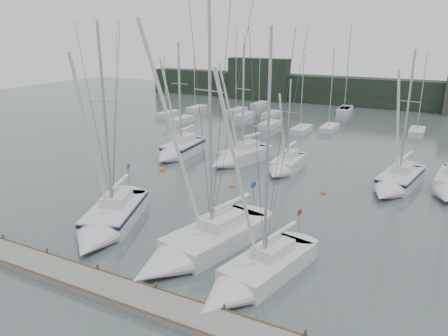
{
  "coord_description": "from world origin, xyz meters",
  "views": [
    {
      "loc": [
        14.27,
        -19.84,
        13.16
      ],
      "look_at": [
        1.23,
        5.0,
        4.28
      ],
      "focal_mm": 35.0,
      "sensor_mm": 36.0,
      "label": 1
    }
  ],
  "objects_px": {
    "sailboat_near_center": "(192,249)",
    "sailboat_near_right": "(249,279)",
    "sailboat_near_left": "(106,224)",
    "buoy_b": "(324,193)",
    "sailboat_mid_b": "(236,158)",
    "buoy_a": "(232,187)",
    "buoy_c": "(162,170)",
    "sailboat_mid_a": "(177,151)",
    "sailboat_mid_d": "(395,184)",
    "sailboat_mid_c": "(284,167)"
  },
  "relations": [
    {
      "from": "buoy_a",
      "to": "buoy_c",
      "type": "xyz_separation_m",
      "value": [
        -8.18,
        1.02,
        0.0
      ]
    },
    {
      "from": "sailboat_near_right",
      "to": "sailboat_mid_b",
      "type": "relative_size",
      "value": 1.14
    },
    {
      "from": "sailboat_near_left",
      "to": "buoy_a",
      "type": "relative_size",
      "value": 31.11
    },
    {
      "from": "sailboat_mid_d",
      "to": "buoy_c",
      "type": "height_order",
      "value": "sailboat_mid_d"
    },
    {
      "from": "sailboat_near_center",
      "to": "buoy_a",
      "type": "distance_m",
      "value": 12.85
    },
    {
      "from": "sailboat_near_right",
      "to": "buoy_a",
      "type": "distance_m",
      "value": 15.74
    },
    {
      "from": "sailboat_near_left",
      "to": "buoy_b",
      "type": "distance_m",
      "value": 18.02
    },
    {
      "from": "sailboat_mid_c",
      "to": "sailboat_mid_d",
      "type": "relative_size",
      "value": 0.76
    },
    {
      "from": "sailboat_mid_b",
      "to": "sailboat_mid_c",
      "type": "height_order",
      "value": "sailboat_mid_b"
    },
    {
      "from": "sailboat_mid_a",
      "to": "buoy_b",
      "type": "bearing_deg",
      "value": -15.92
    },
    {
      "from": "sailboat_near_right",
      "to": "sailboat_mid_c",
      "type": "height_order",
      "value": "sailboat_near_right"
    },
    {
      "from": "sailboat_near_right",
      "to": "buoy_c",
      "type": "distance_m",
      "value": 21.74
    },
    {
      "from": "sailboat_near_right",
      "to": "sailboat_mid_c",
      "type": "bearing_deg",
      "value": 117.17
    },
    {
      "from": "sailboat_mid_a",
      "to": "buoy_a",
      "type": "bearing_deg",
      "value": -35.23
    },
    {
      "from": "sailboat_mid_c",
      "to": "sailboat_near_left",
      "type": "bearing_deg",
      "value": -109.44
    },
    {
      "from": "sailboat_near_center",
      "to": "buoy_a",
      "type": "bearing_deg",
      "value": 118.87
    },
    {
      "from": "sailboat_mid_c",
      "to": "buoy_b",
      "type": "height_order",
      "value": "sailboat_mid_c"
    },
    {
      "from": "sailboat_mid_b",
      "to": "buoy_b",
      "type": "xyz_separation_m",
      "value": [
        10.37,
        -4.22,
        -0.61
      ]
    },
    {
      "from": "buoy_a",
      "to": "buoy_b",
      "type": "bearing_deg",
      "value": 15.78
    },
    {
      "from": "sailboat_mid_d",
      "to": "buoy_c",
      "type": "distance_m",
      "value": 21.5
    },
    {
      "from": "sailboat_near_center",
      "to": "sailboat_near_right",
      "type": "bearing_deg",
      "value": -3.27
    },
    {
      "from": "sailboat_near_left",
      "to": "sailboat_mid_b",
      "type": "distance_m",
      "value": 18.39
    },
    {
      "from": "sailboat_mid_d",
      "to": "sailboat_near_right",
      "type": "bearing_deg",
      "value": -94.69
    },
    {
      "from": "sailboat_near_right",
      "to": "buoy_a",
      "type": "relative_size",
      "value": 30.16
    },
    {
      "from": "sailboat_mid_b",
      "to": "buoy_a",
      "type": "height_order",
      "value": "sailboat_mid_b"
    },
    {
      "from": "buoy_a",
      "to": "buoy_b",
      "type": "distance_m",
      "value": 7.93
    },
    {
      "from": "sailboat_near_right",
      "to": "buoy_a",
      "type": "height_order",
      "value": "sailboat_near_right"
    },
    {
      "from": "sailboat_near_left",
      "to": "buoy_b",
      "type": "height_order",
      "value": "sailboat_near_left"
    },
    {
      "from": "sailboat_near_left",
      "to": "buoy_c",
      "type": "distance_m",
      "value": 13.86
    },
    {
      "from": "buoy_c",
      "to": "buoy_a",
      "type": "bearing_deg",
      "value": -7.14
    },
    {
      "from": "sailboat_mid_d",
      "to": "buoy_b",
      "type": "bearing_deg",
      "value": -135.63
    },
    {
      "from": "sailboat_near_center",
      "to": "sailboat_near_right",
      "type": "relative_size",
      "value": 1.18
    },
    {
      "from": "sailboat_near_center",
      "to": "sailboat_mid_a",
      "type": "distance_m",
      "value": 22.25
    },
    {
      "from": "sailboat_mid_b",
      "to": "sailboat_near_right",
      "type": "bearing_deg",
      "value": -46.96
    },
    {
      "from": "sailboat_near_right",
      "to": "sailboat_mid_b",
      "type": "bearing_deg",
      "value": 130.2
    },
    {
      "from": "sailboat_near_right",
      "to": "buoy_c",
      "type": "relative_size",
      "value": 24.58
    },
    {
      "from": "sailboat_near_left",
      "to": "sailboat_mid_c",
      "type": "bearing_deg",
      "value": 49.84
    },
    {
      "from": "sailboat_mid_a",
      "to": "buoy_b",
      "type": "distance_m",
      "value": 17.5
    },
    {
      "from": "sailboat_mid_b",
      "to": "buoy_b",
      "type": "height_order",
      "value": "sailboat_mid_b"
    },
    {
      "from": "sailboat_near_left",
      "to": "sailboat_mid_a",
      "type": "height_order",
      "value": "sailboat_near_left"
    },
    {
      "from": "buoy_b",
      "to": "buoy_c",
      "type": "distance_m",
      "value": 15.85
    },
    {
      "from": "sailboat_near_right",
      "to": "sailboat_mid_c",
      "type": "distance_m",
      "value": 20.32
    },
    {
      "from": "sailboat_near_center",
      "to": "sailboat_mid_b",
      "type": "xyz_separation_m",
      "value": [
        -6.26,
        18.72,
        0.04
      ]
    },
    {
      "from": "sailboat_mid_a",
      "to": "sailboat_mid_d",
      "type": "relative_size",
      "value": 1.03
    },
    {
      "from": "sailboat_mid_a",
      "to": "sailboat_mid_c",
      "type": "distance_m",
      "value": 12.13
    },
    {
      "from": "sailboat_mid_d",
      "to": "buoy_a",
      "type": "distance_m",
      "value": 14.04
    },
    {
      "from": "sailboat_near_center",
      "to": "sailboat_near_right",
      "type": "distance_m",
      "value": 4.55
    },
    {
      "from": "sailboat_mid_c",
      "to": "sailboat_mid_b",
      "type": "bearing_deg",
      "value": 175.46
    },
    {
      "from": "sailboat_near_right",
      "to": "sailboat_mid_a",
      "type": "bearing_deg",
      "value": 144.15
    },
    {
      "from": "sailboat_near_left",
      "to": "sailboat_near_right",
      "type": "xyz_separation_m",
      "value": [
        11.38,
        -1.61,
        -0.1
      ]
    }
  ]
}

